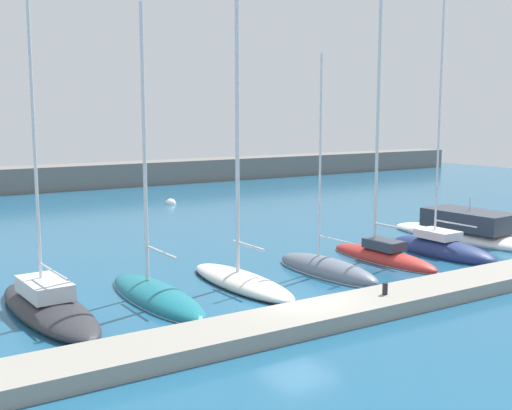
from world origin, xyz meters
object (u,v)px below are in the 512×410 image
at_px(sailboat_ivory_fifth, 241,277).
at_px(mooring_buoy_white, 171,204).
at_px(sailboat_navy_eighth, 441,249).
at_px(sailboat_red_seventh, 383,254).
at_px(motorboat_white_ninth, 468,232).
at_px(sailboat_charcoal_third, 48,304).
at_px(sailboat_slate_sixth, 327,269).
at_px(sailboat_teal_fourth, 156,295).
at_px(dock_bollard, 385,289).

height_order(sailboat_ivory_fifth, mooring_buoy_white, sailboat_ivory_fifth).
bearing_deg(sailboat_navy_eighth, sailboat_red_seventh, 79.81).
distance_m(motorboat_white_ninth, mooring_buoy_white, 23.93).
bearing_deg(sailboat_charcoal_third, sailboat_slate_sixth, -96.65).
bearing_deg(sailboat_charcoal_third, sailboat_teal_fourth, -98.35).
height_order(sailboat_slate_sixth, dock_bollard, sailboat_slate_sixth).
relative_size(sailboat_navy_eighth, dock_bollard, 32.18).
bearing_deg(sailboat_red_seventh, dock_bollard, 135.27).
distance_m(sailboat_red_seventh, motorboat_white_ninth, 7.97).
bearing_deg(sailboat_slate_sixth, dock_bollard, 161.22).
distance_m(sailboat_charcoal_third, dock_bollard, 12.34).
bearing_deg(sailboat_charcoal_third, mooring_buoy_white, -37.22).
bearing_deg(dock_bollard, sailboat_teal_fourth, 139.79).
relative_size(sailboat_red_seventh, mooring_buoy_white, 15.65).
relative_size(sailboat_ivory_fifth, sailboat_red_seventh, 1.01).
xyz_separation_m(sailboat_charcoal_third, mooring_buoy_white, (15.99, 23.60, -0.40)).
xyz_separation_m(sailboat_charcoal_third, motorboat_white_ninth, (24.13, 1.09, 0.07)).
relative_size(sailboat_charcoal_third, mooring_buoy_white, 19.98).
xyz_separation_m(sailboat_ivory_fifth, motorboat_white_ninth, (16.23, 1.55, 0.09)).
height_order(sailboat_teal_fourth, sailboat_slate_sixth, sailboat_teal_fourth).
distance_m(sailboat_charcoal_third, sailboat_slate_sixth, 12.27).
xyz_separation_m(motorboat_white_ninth, dock_bollard, (-13.37, -7.13, 0.30)).
bearing_deg(sailboat_red_seventh, sailboat_navy_eighth, -100.98).
relative_size(mooring_buoy_white, dock_bollard, 1.97).
xyz_separation_m(sailboat_red_seventh, sailboat_navy_eighth, (3.52, -0.59, -0.02)).
xyz_separation_m(sailboat_charcoal_third, sailboat_navy_eighth, (19.79, -0.79, -0.10)).
relative_size(sailboat_teal_fourth, sailboat_navy_eighth, 0.83).
bearing_deg(dock_bollard, sailboat_charcoal_third, 150.70).
relative_size(sailboat_charcoal_third, sailboat_teal_fourth, 1.47).
distance_m(sailboat_ivory_fifth, mooring_buoy_white, 25.37).
distance_m(sailboat_slate_sixth, dock_bollard, 5.51).
height_order(sailboat_charcoal_third, sailboat_slate_sixth, sailboat_charcoal_third).
bearing_deg(motorboat_white_ninth, sailboat_red_seventh, 95.30).
height_order(sailboat_red_seventh, motorboat_white_ninth, sailboat_red_seventh).
distance_m(sailboat_slate_sixth, sailboat_red_seventh, 4.06).
bearing_deg(mooring_buoy_white, sailboat_slate_sixth, -98.72).
height_order(sailboat_charcoal_third, motorboat_white_ninth, sailboat_charcoal_third).
relative_size(sailboat_slate_sixth, motorboat_white_ninth, 0.95).
relative_size(sailboat_slate_sixth, sailboat_navy_eighth, 0.72).
distance_m(sailboat_slate_sixth, sailboat_navy_eighth, 7.54).
relative_size(sailboat_charcoal_third, sailboat_ivory_fifth, 1.26).
relative_size(sailboat_teal_fourth, motorboat_white_ninth, 1.10).
bearing_deg(sailboat_slate_sixth, sailboat_red_seventh, -84.99).
xyz_separation_m(sailboat_teal_fourth, motorboat_white_ninth, (20.07, 1.47, 0.27)).
distance_m(sailboat_teal_fourth, sailboat_ivory_fifth, 3.85).
bearing_deg(dock_bollard, motorboat_white_ninth, 28.07).
bearing_deg(sailboat_charcoal_third, sailboat_red_seventh, -93.80).
distance_m(mooring_buoy_white, dock_bollard, 30.10).
xyz_separation_m(sailboat_ivory_fifth, sailboat_red_seventh, (8.37, 0.25, -0.07)).
relative_size(sailboat_slate_sixth, sailboat_red_seventh, 0.75).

